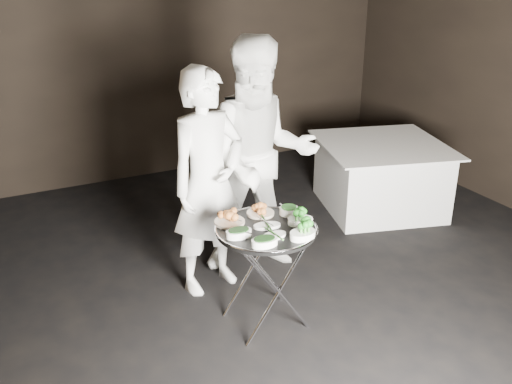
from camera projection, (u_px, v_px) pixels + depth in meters
name	position (u px, v px, depth m)	size (l,w,h in m)	color
floor	(305.00, 336.00, 3.97)	(6.00, 7.00, 0.05)	black
wall_back	(143.00, 45.00, 6.28)	(6.00, 0.05, 3.00)	black
tray_stand	(266.00, 271.00, 3.94)	(0.50, 0.42, 0.73)	silver
serving_tray	(266.00, 229.00, 3.81)	(0.69, 0.69, 0.04)	black
potato_plate_a	(230.00, 219.00, 3.86)	(0.22, 0.22, 0.08)	beige
potato_plate_b	(260.00, 210.00, 3.99)	(0.19, 0.19, 0.07)	beige
greens_bowl	(289.00, 209.00, 3.99)	(0.14, 0.14, 0.08)	white
asparagus_plate_a	(267.00, 225.00, 3.81)	(0.20, 0.14, 0.04)	white
asparagus_plate_b	(274.00, 235.00, 3.68)	(0.19, 0.12, 0.04)	white
spinach_bowl_a	(239.00, 232.00, 3.67)	(0.18, 0.12, 0.07)	white
spinach_bowl_b	(264.00, 241.00, 3.56)	(0.18, 0.12, 0.07)	white
broccoli_bowl_a	(300.00, 219.00, 3.85)	(0.20, 0.17, 0.07)	white
broccoli_bowl_b	(303.00, 233.00, 3.66)	(0.20, 0.15, 0.08)	white
serving_utensils	(264.00, 217.00, 3.85)	(0.57, 0.40, 0.01)	silver
waiter_left	(208.00, 183.00, 4.23)	(0.63, 0.41, 1.73)	white
waiter_right	(261.00, 158.00, 4.48)	(0.92, 0.72, 1.90)	white
dining_table	(380.00, 176.00, 5.80)	(1.21, 1.21, 0.69)	white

